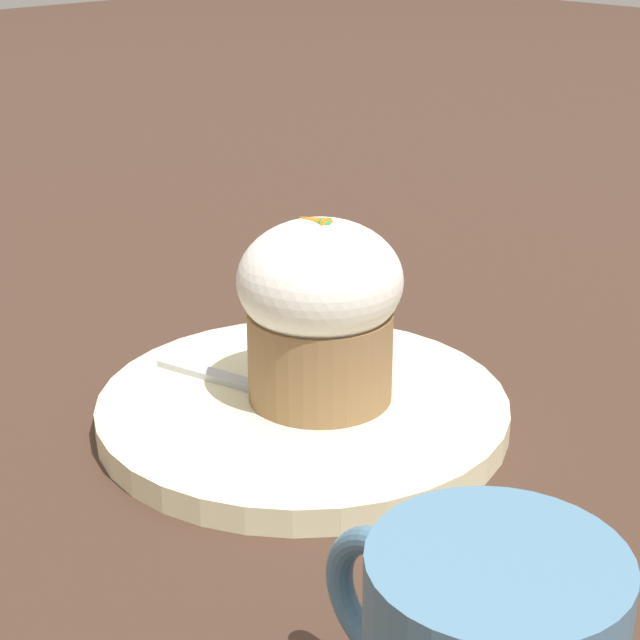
% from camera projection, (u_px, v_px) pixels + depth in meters
% --- Properties ---
extents(ground_plane, '(4.00, 4.00, 0.00)m').
position_uv_depth(ground_plane, '(303.00, 422.00, 0.60)').
color(ground_plane, '#3D281E').
extents(dessert_plate, '(0.23, 0.23, 0.02)m').
position_uv_depth(dessert_plate, '(303.00, 410.00, 0.60)').
color(dessert_plate, beige).
rests_on(dessert_plate, ground_plane).
extents(carrot_cake, '(0.09, 0.09, 0.11)m').
position_uv_depth(carrot_cake, '(320.00, 309.00, 0.58)').
color(carrot_cake, olive).
rests_on(carrot_cake, dessert_plate).
extents(spoon, '(0.13, 0.05, 0.01)m').
position_uv_depth(spoon, '(289.00, 395.00, 0.59)').
color(spoon, '#B7B7BC').
rests_on(spoon, dessert_plate).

